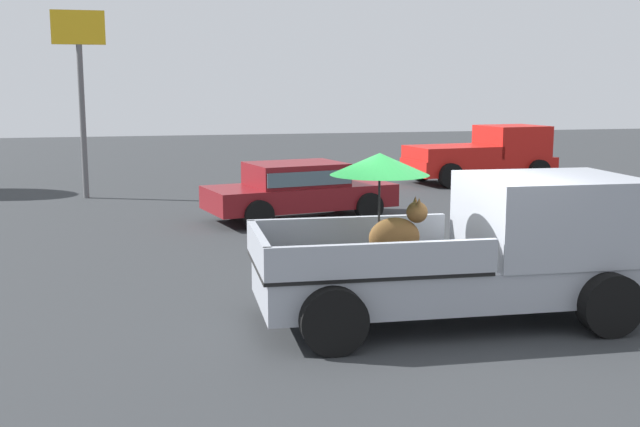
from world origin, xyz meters
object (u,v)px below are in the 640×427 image
object	(u,v)px
pickup_truck_red	(485,155)
motel_sign	(80,67)
pickup_truck_main	(481,248)
parked_sedan_near	(298,188)

from	to	relation	value
pickup_truck_red	motel_sign	size ratio (longest dim) A/B	0.98
pickup_truck_main	motel_sign	size ratio (longest dim) A/B	1.01
motel_sign	pickup_truck_red	bearing A→B (deg)	3.32
pickup_truck_main	motel_sign	distance (m)	14.43
pickup_truck_red	parked_sedan_near	bearing A→B (deg)	-149.94
pickup_truck_main	pickup_truck_red	xyz separation A→B (m)	(6.62, 13.71, -0.10)
pickup_truck_main	parked_sedan_near	world-z (taller)	pickup_truck_main
parked_sedan_near	motel_sign	distance (m)	7.49
parked_sedan_near	motel_sign	xyz separation A→B (m)	(-4.99, 4.83, 2.83)
pickup_truck_red	motel_sign	bearing A→B (deg)	176.34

